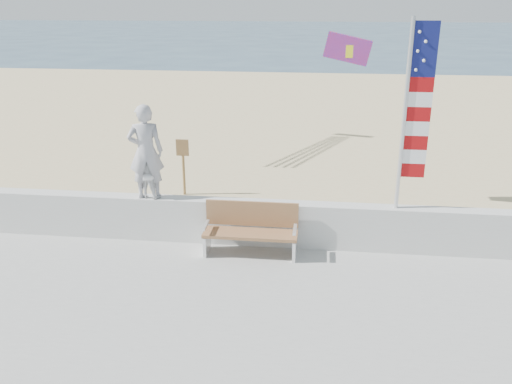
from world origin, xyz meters
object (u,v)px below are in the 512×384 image
adult (146,152)px  flag (412,109)px  child (148,173)px  bench (251,229)px

adult → flag: size_ratio=0.54×
flag → child: bearing=180.0°
adult → child: 0.44m
adult → bench: 2.56m
bench → child: bearing=167.9°
child → adult: bearing=13.3°
bench → flag: size_ratio=0.51×
adult → flag: bearing=164.6°
adult → child: adult is taller
child → flag: (4.98, -0.00, 1.41)m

